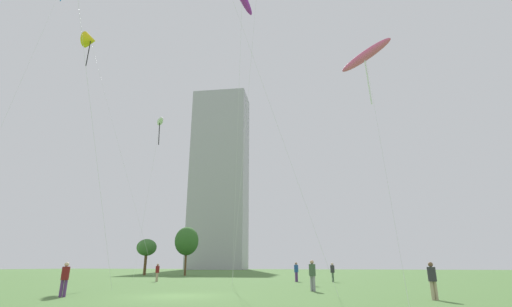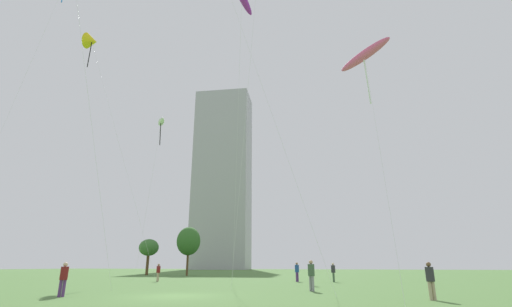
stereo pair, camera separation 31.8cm
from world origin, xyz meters
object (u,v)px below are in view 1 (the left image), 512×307
object	(u,v)px
person_standing_5	(312,273)
kite_flying_4	(90,40)
kite_flying_3	(160,122)
park_tree_1	(187,241)
person_standing_3	(296,270)
park_tree_0	(147,248)
person_standing_4	(65,277)
distant_highrise_0	(220,177)
kite_flying_7	(365,56)
person_standing_2	(432,278)
person_standing_1	(157,271)
person_standing_0	(333,271)
person_standing_6	(312,273)

from	to	relation	value
person_standing_5	kite_flying_4	xyz separation A→B (m)	(-26.67, 5.79, 26.63)
kite_flying_3	park_tree_1	xyz separation A→B (m)	(-4.33, 17.02, -13.57)
person_standing_3	park_tree_0	bearing A→B (deg)	-93.12
person_standing_3	person_standing_4	world-z (taller)	person_standing_3
park_tree_0	distant_highrise_0	size ratio (longest dim) A/B	0.08
kite_flying_7	person_standing_2	bearing A→B (deg)	-67.86
person_standing_1	person_standing_5	distance (m)	19.51
person_standing_5	kite_flying_4	distance (m)	38.13
person_standing_0	kite_flying_3	xyz separation A→B (m)	(-20.18, -1.04, 17.82)
person_standing_4	person_standing_5	size ratio (longest dim) A/B	0.91
person_standing_6	park_tree_0	xyz separation A→B (m)	(-31.49, 24.05, 3.46)
person_standing_0	park_tree_1	bearing A→B (deg)	61.53
person_standing_1	park_tree_1	world-z (taller)	park_tree_1
person_standing_5	person_standing_0	bearing A→B (deg)	122.18
kite_flying_3	person_standing_6	bearing A→B (deg)	-17.85
park_tree_0	kite_flying_7	bearing A→B (deg)	-39.12
kite_flying_7	park_tree_0	bearing A→B (deg)	140.88
person_standing_3	park_tree_0	distance (m)	33.58
person_standing_5	kite_flying_3	size ratio (longest dim) A/B	0.10
person_standing_1	park_tree_0	world-z (taller)	park_tree_0
person_standing_5	kite_flying_3	distance (m)	29.62
kite_flying_7	distant_highrise_0	bearing A→B (deg)	117.77
person_standing_3	park_tree_1	xyz separation A→B (m)	(-20.92, 16.06, 4.22)
person_standing_5	park_tree_0	xyz separation A→B (m)	(-32.45, 30.20, 3.32)
person_standing_0	park_tree_1	size ratio (longest dim) A/B	0.24
person_standing_1	person_standing_3	distance (m)	14.03
person_standing_1	park_tree_1	bearing A→B (deg)	16.23
person_standing_3	person_standing_6	world-z (taller)	person_standing_3
person_standing_6	park_tree_1	bearing A→B (deg)	15.51
kite_flying_4	park_tree_0	bearing A→B (deg)	103.33
person_standing_1	park_tree_1	xyz separation A→B (m)	(-7.45, 19.97, 4.30)
person_standing_4	park_tree_0	world-z (taller)	park_tree_0
kite_flying_3	person_standing_5	bearing A→B (deg)	-31.42
person_standing_6	distant_highrise_0	size ratio (longest dim) A/B	0.02
person_standing_4	person_standing_5	world-z (taller)	person_standing_5
person_standing_1	park_tree_0	xyz separation A→B (m)	(-15.36, 20.81, 3.41)
park_tree_0	distant_highrise_0	world-z (taller)	distant_highrise_0
person_standing_1	kite_flying_3	xyz separation A→B (m)	(-3.13, 2.96, 17.87)
person_standing_6	person_standing_4	bearing A→B (deg)	113.31
person_standing_2	person_standing_6	bearing A→B (deg)	-78.89
park_tree_1	distant_highrise_0	xyz separation A→B (m)	(-29.89, 82.81, 31.98)
person_standing_1	person_standing_4	world-z (taller)	person_standing_1
person_standing_0	kite_flying_3	world-z (taller)	kite_flying_3
kite_flying_4	park_tree_0	distance (m)	34.25
person_standing_0	person_standing_1	bearing A→B (deg)	107.83
person_standing_3	kite_flying_3	world-z (taller)	kite_flying_3
kite_flying_3	person_standing_1	bearing A→B (deg)	-43.40
person_standing_1	person_standing_6	distance (m)	16.46
person_standing_0	park_tree_0	size ratio (longest dim) A/B	0.31
person_standing_4	person_standing_5	bearing A→B (deg)	179.70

